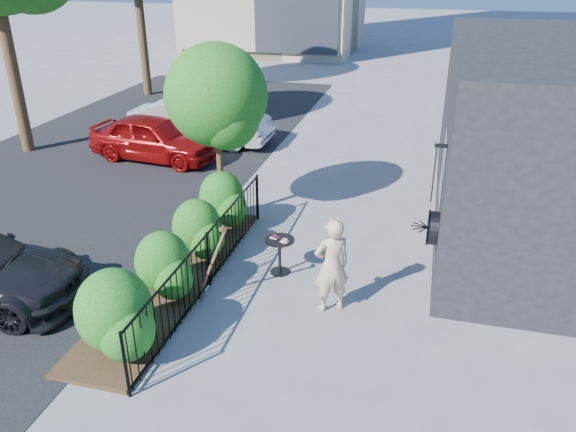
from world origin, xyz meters
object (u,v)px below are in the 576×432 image
(patio_tree, at_px, (219,102))
(cafe_table, at_px, (280,250))
(car_silver, at_px, (202,120))
(car_red, at_px, (154,138))
(shovel, at_px, (211,268))
(woman, at_px, (332,266))

(patio_tree, height_order, cafe_table, patio_tree)
(cafe_table, relative_size, car_silver, 0.17)
(car_red, bearing_deg, cafe_table, -129.22)
(shovel, bearing_deg, car_silver, 113.47)
(woman, relative_size, car_red, 0.44)
(patio_tree, distance_m, car_silver, 6.38)
(woman, height_order, shovel, woman)
(woman, bearing_deg, car_silver, -86.08)
(shovel, bearing_deg, cafe_table, 54.06)
(cafe_table, xyz_separation_m, shovel, (-0.90, -1.24, 0.16))
(woman, bearing_deg, patio_tree, -74.86)
(shovel, distance_m, car_red, 8.04)
(patio_tree, height_order, car_red, patio_tree)
(patio_tree, relative_size, car_red, 1.01)
(patio_tree, bearing_deg, shovel, -73.08)
(patio_tree, bearing_deg, cafe_table, -46.52)
(car_silver, bearing_deg, car_red, 158.96)
(cafe_table, relative_size, woman, 0.45)
(cafe_table, bearing_deg, patio_tree, 133.48)
(car_red, bearing_deg, woman, -128.16)
(cafe_table, bearing_deg, shovel, -125.94)
(patio_tree, bearing_deg, woman, -43.87)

